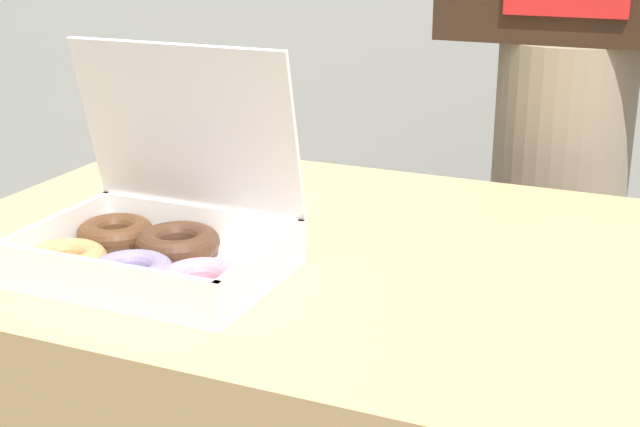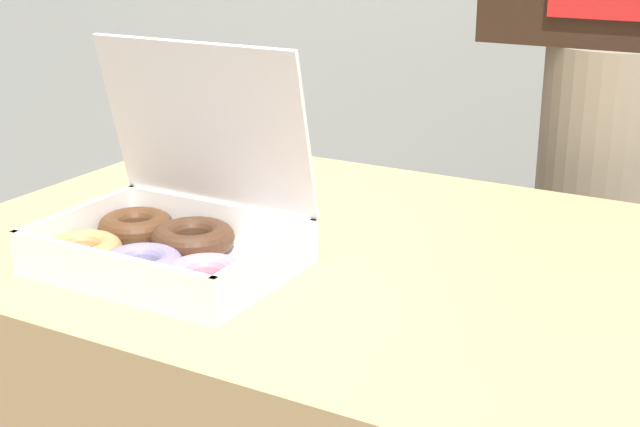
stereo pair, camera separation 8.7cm
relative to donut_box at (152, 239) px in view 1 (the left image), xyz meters
name	(u,v)px [view 1 (the left image)]	position (x,y,z in m)	size (l,w,h in m)	color
donut_box	(152,239)	(0.00, 0.00, 0.00)	(0.30, 0.22, 0.25)	white
person_customer	(572,33)	(0.34, 0.74, 0.16)	(0.42, 0.23, 1.73)	gray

